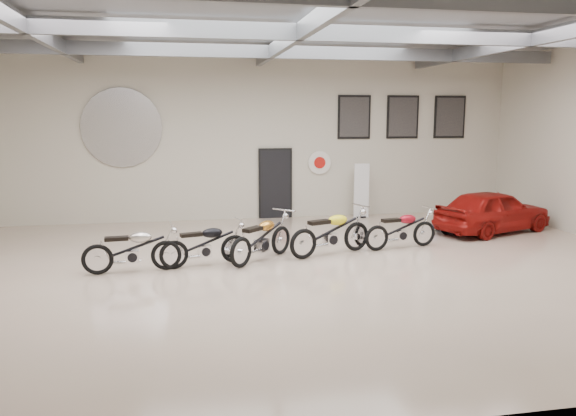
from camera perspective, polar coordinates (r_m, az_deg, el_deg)
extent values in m
cube|color=#BBA48F|center=(11.71, 1.10, -6.27)|extent=(16.00, 12.00, 0.01)
cube|color=slate|center=(11.42, 1.18, 18.66)|extent=(16.00, 12.00, 0.01)
cube|color=beige|center=(17.20, -3.00, 7.20)|extent=(16.00, 0.02, 5.00)
cube|color=black|center=(17.34, -1.30, 2.42)|extent=(0.92, 0.08, 2.10)
imported|color=maroon|center=(16.23, 20.10, -0.28)|extent=(2.47, 3.74, 1.18)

